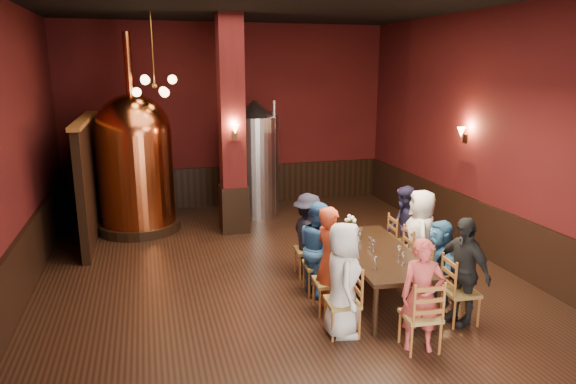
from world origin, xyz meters
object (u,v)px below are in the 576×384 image
object	(u,v)px
person_2	(318,248)
steel_vessel	(255,159)
person_1	(329,260)
person_0	(343,279)
rose_vase	(351,221)
copper_kettle	(135,161)
dining_table	(377,254)

from	to	relation	value
person_2	steel_vessel	xyz separation A→B (m)	(-0.03, 4.52, 0.63)
person_1	steel_vessel	bearing A→B (deg)	-6.00
person_2	steel_vessel	world-z (taller)	steel_vessel
person_0	rose_vase	xyz separation A→B (m)	(0.84, 1.79, 0.19)
person_0	steel_vessel	bearing A→B (deg)	13.08
steel_vessel	person_2	bearing A→B (deg)	-89.58
person_1	person_2	world-z (taller)	person_1
person_0	person_2	xyz separation A→B (m)	(0.11, 1.33, -0.04)
person_1	person_2	xyz separation A→B (m)	(0.05, 0.66, -0.05)
steel_vessel	copper_kettle	bearing A→B (deg)	-170.13
person_0	copper_kettle	size ratio (longest dim) A/B	0.37
copper_kettle	steel_vessel	bearing A→B (deg)	9.87
rose_vase	person_0	bearing A→B (deg)	-115.20
dining_table	person_0	xyz separation A→B (m)	(-0.93, -0.93, 0.09)
copper_kettle	person_2	bearing A→B (deg)	-56.07
person_1	rose_vase	bearing A→B (deg)	-40.84
person_0	rose_vase	world-z (taller)	person_0
person_0	person_2	world-z (taller)	person_0
person_1	steel_vessel	xyz separation A→B (m)	(0.02, 5.18, 0.57)
person_0	person_1	size ratio (longest dim) A/B	0.98
person_1	steel_vessel	distance (m)	5.21
person_1	steel_vessel	world-z (taller)	steel_vessel
dining_table	person_0	size ratio (longest dim) A/B	1.60
rose_vase	copper_kettle	bearing A→B (deg)	134.03
rose_vase	steel_vessel	bearing A→B (deg)	100.78
dining_table	rose_vase	size ratio (longest dim) A/B	7.59
person_1	copper_kettle	distance (m)	5.46
person_2	copper_kettle	bearing A→B (deg)	26.20
person_0	person_2	bearing A→B (deg)	9.19
dining_table	steel_vessel	world-z (taller)	steel_vessel
dining_table	copper_kettle	bearing A→B (deg)	133.17
person_2	rose_vase	size ratio (longest dim) A/B	4.52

